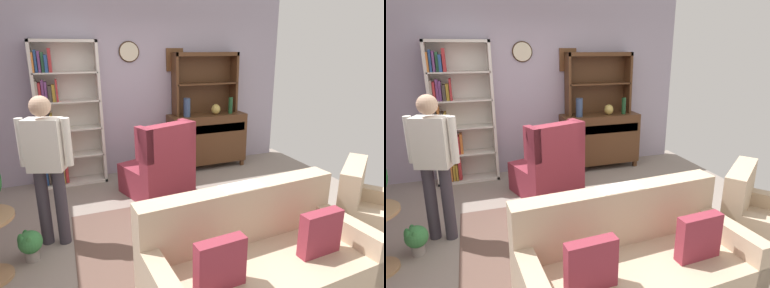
{
  "view_description": "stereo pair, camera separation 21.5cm",
  "coord_description": "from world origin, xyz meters",
  "views": [
    {
      "loc": [
        -1.22,
        -3.1,
        1.99
      ],
      "look_at": [
        0.1,
        0.2,
        0.95
      ],
      "focal_mm": 30.94,
      "sensor_mm": 36.0,
      "label": 1
    },
    {
      "loc": [
        -1.02,
        -3.18,
        1.99
      ],
      "look_at": [
        0.1,
        0.2,
        0.95
      ],
      "focal_mm": 30.94,
      "sensor_mm": 36.0,
      "label": 2
    }
  ],
  "objects": [
    {
      "name": "potted_plant_small",
      "position": [
        -1.64,
        0.05,
        0.18
      ],
      "size": [
        0.22,
        0.22,
        0.31
      ],
      "color": "gray",
      "rests_on": "ground_plane"
    },
    {
      "name": "vase_tall",
      "position": [
        0.64,
        1.78,
        1.07
      ],
      "size": [
        0.11,
        0.11,
        0.3
      ],
      "primitive_type": "cylinder",
      "color": "#33476B",
      "rests_on": "sideboard"
    },
    {
      "name": "ground_plane",
      "position": [
        0.0,
        0.0,
        -0.01
      ],
      "size": [
        5.4,
        4.6,
        0.02
      ],
      "primitive_type": "cube",
      "color": "gray"
    },
    {
      "name": "bookshelf",
      "position": [
        -1.2,
        1.94,
        1.01
      ],
      "size": [
        0.9,
        0.3,
        2.1
      ],
      "color": "silver",
      "rests_on": "ground_plane"
    },
    {
      "name": "person_reading",
      "position": [
        -1.41,
        0.29,
        0.91
      ],
      "size": [
        0.52,
        0.3,
        1.56
      ],
      "color": "#38333D",
      "rests_on": "ground_plane"
    },
    {
      "name": "wingback_chair",
      "position": [
        -0.05,
        1.02,
        0.38
      ],
      "size": [
        0.99,
        1.01,
        1.05
      ],
      "color": "maroon",
      "rests_on": "ground_plane"
    },
    {
      "name": "sideboard_hutch",
      "position": [
        1.03,
        1.97,
        1.56
      ],
      "size": [
        1.1,
        0.26,
        1.0
      ],
      "color": "#4C2D19",
      "rests_on": "sideboard"
    },
    {
      "name": "couch_floral",
      "position": [
        0.1,
        -1.21,
        0.31
      ],
      "size": [
        1.85,
        0.96,
        0.9
      ],
      "color": "#C6AD8E",
      "rests_on": "ground_plane"
    },
    {
      "name": "sideboard",
      "position": [
        1.03,
        1.86,
        0.51
      ],
      "size": [
        1.3,
        0.45,
        0.92
      ],
      "color": "#4C2D19",
      "rests_on": "ground_plane"
    },
    {
      "name": "bottle_wine",
      "position": [
        1.42,
        1.77,
        1.06
      ],
      "size": [
        0.07,
        0.07,
        0.27
      ],
      "primitive_type": "cylinder",
      "color": "#194223",
      "rests_on": "sideboard"
    },
    {
      "name": "vase_round",
      "position": [
        1.16,
        1.79,
        1.01
      ],
      "size": [
        0.15,
        0.15,
        0.17
      ],
      "primitive_type": "ellipsoid",
      "color": "tan",
      "rests_on": "sideboard"
    },
    {
      "name": "book_stack",
      "position": [
        0.27,
        -0.22,
        0.47
      ],
      "size": [
        0.22,
        0.15,
        0.11
      ],
      "color": "#3F3833",
      "rests_on": "coffee_table"
    },
    {
      "name": "coffee_table",
      "position": [
        0.19,
        -0.28,
        0.35
      ],
      "size": [
        0.8,
        0.5,
        0.42
      ],
      "color": "#4C2D19",
      "rests_on": "ground_plane"
    },
    {
      "name": "area_rug",
      "position": [
        0.2,
        -0.3,
        0.0
      ],
      "size": [
        2.89,
        2.2,
        0.01
      ],
      "primitive_type": "cube",
      "color": "brown",
      "rests_on": "ground_plane"
    },
    {
      "name": "wall_back",
      "position": [
        0.0,
        2.13,
        1.4
      ],
      "size": [
        5.0,
        0.09,
        2.8
      ],
      "color": "#A399AD",
      "rests_on": "ground_plane"
    },
    {
      "name": "armchair_floral",
      "position": [
        1.59,
        -1.03,
        0.29
      ],
      "size": [
        1.07,
        1.07,
        0.88
      ],
      "color": "#C6AD8E",
      "rests_on": "ground_plane"
    }
  ]
}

